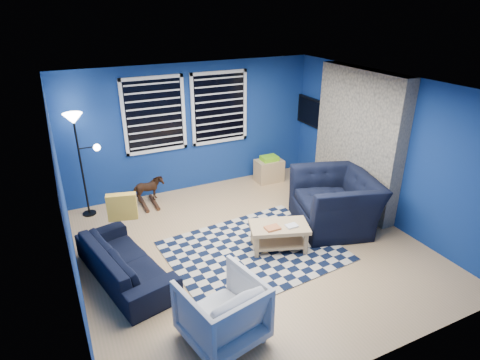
# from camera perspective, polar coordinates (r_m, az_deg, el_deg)

# --- Properties ---
(floor) EXTENTS (5.00, 5.00, 0.00)m
(floor) POSITION_cam_1_polar(r_m,az_deg,el_deg) (6.37, 1.54, -9.45)
(floor) COLOR tan
(floor) RESTS_ON ground
(ceiling) EXTENTS (5.00, 5.00, 0.00)m
(ceiling) POSITION_cam_1_polar(r_m,az_deg,el_deg) (5.41, 1.83, 13.20)
(ceiling) COLOR white
(ceiling) RESTS_ON wall_back
(wall_back) EXTENTS (5.00, 0.00, 5.00)m
(wall_back) POSITION_cam_1_polar(r_m,az_deg,el_deg) (7.95, -6.66, 7.36)
(wall_back) COLOR navy
(wall_back) RESTS_ON floor
(wall_left) EXTENTS (0.00, 5.00, 5.00)m
(wall_left) POSITION_cam_1_polar(r_m,az_deg,el_deg) (5.23, -23.55, -3.83)
(wall_left) COLOR navy
(wall_left) RESTS_ON floor
(wall_right) EXTENTS (0.00, 5.00, 5.00)m
(wall_right) POSITION_cam_1_polar(r_m,az_deg,el_deg) (7.20, 19.72, 4.28)
(wall_right) COLOR navy
(wall_right) RESTS_ON floor
(fireplace) EXTENTS (0.65, 2.00, 2.50)m
(fireplace) POSITION_cam_1_polar(r_m,az_deg,el_deg) (7.46, 16.24, 4.98)
(fireplace) COLOR gray
(fireplace) RESTS_ON floor
(window_left) EXTENTS (1.17, 0.06, 1.42)m
(window_left) POSITION_cam_1_polar(r_m,az_deg,el_deg) (7.62, -12.07, 8.99)
(window_left) COLOR black
(window_left) RESTS_ON wall_back
(window_right) EXTENTS (1.17, 0.06, 1.42)m
(window_right) POSITION_cam_1_polar(r_m,az_deg,el_deg) (8.01, -2.92, 10.22)
(window_right) COLOR black
(window_right) RESTS_ON wall_back
(tv) EXTENTS (0.07, 1.00, 0.58)m
(tv) POSITION_cam_1_polar(r_m,az_deg,el_deg) (8.57, 10.27, 9.42)
(tv) COLOR black
(tv) RESTS_ON wall_right
(rug) EXTENTS (2.66, 2.20, 0.02)m
(rug) POSITION_cam_1_polar(r_m,az_deg,el_deg) (6.27, 1.96, -10.03)
(rug) COLOR black
(rug) RESTS_ON floor
(sofa) EXTENTS (1.97, 1.13, 0.54)m
(sofa) POSITION_cam_1_polar(r_m,az_deg,el_deg) (5.81, -16.06, -11.03)
(sofa) COLOR black
(sofa) RESTS_ON floor
(armchair_big) EXTENTS (1.66, 1.54, 0.90)m
(armchair_big) POSITION_cam_1_polar(r_m,az_deg,el_deg) (6.92, 13.38, -2.95)
(armchair_big) COLOR black
(armchair_big) RESTS_ON floor
(armchair_bent) EXTENTS (0.98, 1.00, 0.77)m
(armchair_bent) POSITION_cam_1_polar(r_m,az_deg,el_deg) (4.68, -2.60, -18.07)
(armchair_bent) COLOR gray
(armchair_bent) RESTS_ON floor
(rocking_horse) EXTENTS (0.33, 0.61, 0.49)m
(rocking_horse) POSITION_cam_1_polar(r_m,az_deg,el_deg) (7.63, -12.99, -1.37)
(rocking_horse) COLOR #4A2817
(rocking_horse) RESTS_ON floor
(coffee_table) EXTENTS (1.00, 0.77, 0.44)m
(coffee_table) POSITION_cam_1_polar(r_m,az_deg,el_deg) (6.19, 5.56, -7.34)
(coffee_table) COLOR tan
(coffee_table) RESTS_ON rug
(cabinet) EXTENTS (0.57, 0.39, 0.56)m
(cabinet) POSITION_cam_1_polar(r_m,az_deg,el_deg) (8.51, 4.15, 1.44)
(cabinet) COLOR tan
(cabinet) RESTS_ON floor
(floor_lamp) EXTENTS (0.51, 0.31, 1.86)m
(floor_lamp) POSITION_cam_1_polar(r_m,az_deg,el_deg) (7.20, -22.18, 6.19)
(floor_lamp) COLOR black
(floor_lamp) RESTS_ON floor
(throw_pillow) EXTENTS (0.45, 0.23, 0.41)m
(throw_pillow) POSITION_cam_1_polar(r_m,az_deg,el_deg) (6.18, -16.42, -3.67)
(throw_pillow) COLOR yellow
(throw_pillow) RESTS_ON sofa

